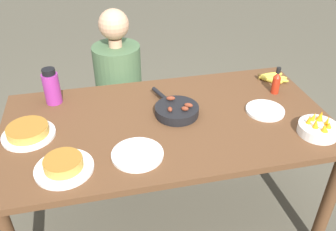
% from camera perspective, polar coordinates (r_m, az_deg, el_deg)
% --- Properties ---
extents(ground_plane, '(14.00, 14.00, 0.00)m').
position_cam_1_polar(ground_plane, '(2.41, -0.00, -15.92)').
color(ground_plane, '#565142').
extents(dining_table, '(1.73, 0.92, 0.77)m').
position_cam_1_polar(dining_table, '(1.95, -0.00, -3.08)').
color(dining_table, brown).
rests_on(dining_table, ground_plane).
extents(banana_bunch, '(0.19, 0.14, 0.04)m').
position_cam_1_polar(banana_bunch, '(2.36, 16.23, 5.83)').
color(banana_bunch, gold).
rests_on(banana_bunch, dining_table).
extents(skillet, '(0.24, 0.37, 0.08)m').
position_cam_1_polar(skillet, '(1.92, 1.35, 0.88)').
color(skillet, black).
rests_on(skillet, dining_table).
extents(frittata_plate_center, '(0.26, 0.26, 0.06)m').
position_cam_1_polar(frittata_plate_center, '(1.89, -21.53, -2.46)').
color(frittata_plate_center, white).
rests_on(frittata_plate_center, dining_table).
extents(frittata_plate_side, '(0.26, 0.26, 0.06)m').
position_cam_1_polar(frittata_plate_side, '(1.63, -16.39, -7.69)').
color(frittata_plate_side, white).
rests_on(frittata_plate_side, dining_table).
extents(empty_plate_near_front, '(0.24, 0.24, 0.02)m').
position_cam_1_polar(empty_plate_near_front, '(1.66, -4.91, -6.23)').
color(empty_plate_near_front, white).
rests_on(empty_plate_near_front, dining_table).
extents(empty_plate_far_left, '(0.21, 0.21, 0.02)m').
position_cam_1_polar(empty_plate_far_left, '(2.03, 15.31, 0.80)').
color(empty_plate_far_left, white).
rests_on(empty_plate_far_left, dining_table).
extents(fruit_bowl_mango, '(0.20, 0.20, 0.10)m').
position_cam_1_polar(fruit_bowl_mango, '(1.93, 22.98, -1.87)').
color(fruit_bowl_mango, white).
rests_on(fruit_bowl_mango, dining_table).
extents(water_bottle, '(0.09, 0.09, 0.21)m').
position_cam_1_polar(water_bottle, '(2.10, -18.17, 4.38)').
color(water_bottle, '#992D89').
rests_on(water_bottle, dining_table).
extents(hot_sauce_bottle, '(0.05, 0.05, 0.17)m').
position_cam_1_polar(hot_sauce_bottle, '(2.20, 16.99, 5.16)').
color(hot_sauce_bottle, '#B72814').
rests_on(hot_sauce_bottle, dining_table).
extents(person_figure, '(0.35, 0.35, 1.17)m').
position_cam_1_polar(person_figure, '(2.58, -7.61, 1.87)').
color(person_figure, black).
rests_on(person_figure, ground_plane).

